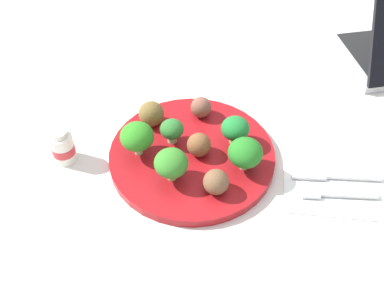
# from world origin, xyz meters

# --- Properties ---
(ground_plane) EXTENTS (4.00, 4.00, 0.00)m
(ground_plane) POSITION_xyz_m (0.00, 0.00, 0.00)
(ground_plane) COLOR silver
(plate) EXTENTS (0.28, 0.28, 0.02)m
(plate) POSITION_xyz_m (0.00, 0.00, 0.01)
(plate) COLOR maroon
(plate) RESTS_ON ground_plane
(broccoli_floret_front_right) EXTENTS (0.06, 0.06, 0.06)m
(broccoli_floret_front_right) POSITION_xyz_m (-0.09, 0.02, 0.05)
(broccoli_floret_front_right) COLOR #9AC27E
(broccoli_floret_front_right) RESTS_ON plate
(broccoli_floret_back_right) EXTENTS (0.04, 0.04, 0.04)m
(broccoli_floret_back_right) POSITION_xyz_m (0.04, -0.02, 0.04)
(broccoli_floret_back_right) COLOR #9FC784
(broccoli_floret_back_right) RESTS_ON plate
(broccoli_floret_front_left) EXTENTS (0.05, 0.05, 0.06)m
(broccoli_floret_front_left) POSITION_xyz_m (0.02, 0.06, 0.05)
(broccoli_floret_front_left) COLOR #92C366
(broccoli_floret_front_left) RESTS_ON plate
(broccoli_floret_mid_left) EXTENTS (0.05, 0.05, 0.05)m
(broccoli_floret_mid_left) POSITION_xyz_m (-0.07, -0.04, 0.05)
(broccoli_floret_mid_left) COLOR #ABC066
(broccoli_floret_mid_left) RESTS_ON plate
(broccoli_floret_near_rim) EXTENTS (0.06, 0.06, 0.06)m
(broccoli_floret_near_rim) POSITION_xyz_m (0.09, 0.02, 0.05)
(broccoli_floret_near_rim) COLOR #A7C783
(broccoli_floret_near_rim) RESTS_ON plate
(meatball_near_rim) EXTENTS (0.04, 0.04, 0.04)m
(meatball_near_rim) POSITION_xyz_m (-0.01, 0.00, 0.04)
(meatball_near_rim) COLOR brown
(meatball_near_rim) RESTS_ON plate
(meatball_mid_right) EXTENTS (0.04, 0.04, 0.04)m
(meatball_mid_right) POSITION_xyz_m (0.00, -0.09, 0.03)
(meatball_mid_right) COLOR brown
(meatball_mid_right) RESTS_ON plate
(meatball_center) EXTENTS (0.05, 0.05, 0.05)m
(meatball_center) POSITION_xyz_m (0.08, -0.06, 0.04)
(meatball_center) COLOR brown
(meatball_center) RESTS_ON plate
(meatball_front_right) EXTENTS (0.04, 0.04, 0.04)m
(meatball_front_right) POSITION_xyz_m (-0.05, 0.07, 0.04)
(meatball_front_right) COLOR brown
(meatball_front_right) RESTS_ON plate
(napkin) EXTENTS (0.18, 0.13, 0.01)m
(napkin) POSITION_xyz_m (-0.24, 0.02, 0.00)
(napkin) COLOR white
(napkin) RESTS_ON ground_plane
(fork) EXTENTS (0.12, 0.03, 0.01)m
(fork) POSITION_xyz_m (-0.23, 0.04, 0.01)
(fork) COLOR silver
(fork) RESTS_ON napkin
(knife) EXTENTS (0.15, 0.03, 0.01)m
(knife) POSITION_xyz_m (-0.23, 0.01, 0.01)
(knife) COLOR silver
(knife) RESTS_ON napkin
(yogurt_bottle) EXTENTS (0.04, 0.04, 0.07)m
(yogurt_bottle) POSITION_xyz_m (0.21, 0.04, 0.03)
(yogurt_bottle) COLOR white
(yogurt_bottle) RESTS_ON ground_plane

